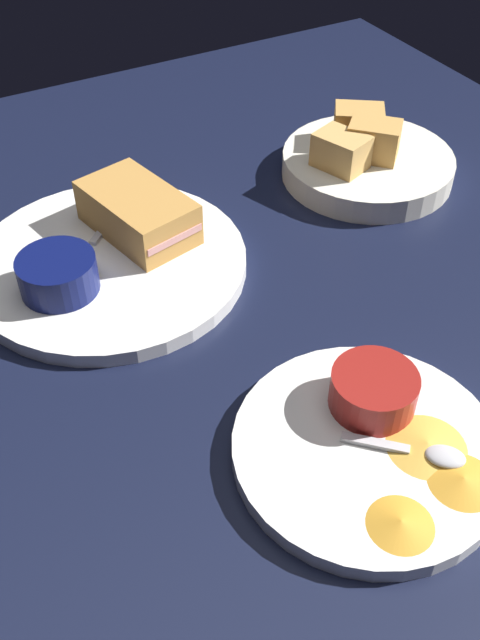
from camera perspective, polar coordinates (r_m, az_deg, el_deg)
The scene contains 10 objects.
ground_plane at distance 75.26cm, azimuth 0.03°, elevation 1.63°, with size 110.00×110.00×3.00cm, color black.
plate_sandwich_main at distance 77.50cm, azimuth -10.30°, elevation 4.46°, with size 29.01×29.01×1.60cm, color white.
sandwich_half_near at distance 78.95cm, azimuth -8.13°, elevation 8.46°, with size 14.49×10.32×4.80cm.
ramekin_dark_sauce at distance 72.82cm, azimuth -14.30°, elevation 3.63°, with size 7.84×7.84×3.69cm.
spoon_by_dark_ramekin at distance 77.79cm, azimuth -12.11°, elevation 5.41°, with size 7.99×8.06×0.80cm.
plate_chips_companion at distance 60.15cm, azimuth 10.03°, elevation -10.11°, with size 22.05×22.05×1.60cm, color white.
ramekin_light_gravy at distance 60.92cm, azimuth 10.58°, elevation -5.44°, with size 7.35×7.35×3.34cm.
spoon_by_gravy_ramekin at distance 59.49cm, azimuth 14.75°, elevation -10.21°, with size 7.90×8.15×0.80cm.
plantain_chip_scatter at distance 58.42cm, azimuth 14.97°, elevation -11.77°, with size 12.37×14.03×0.60cm.
bread_basket_rear at distance 92.11cm, azimuth 9.94°, elevation 12.41°, with size 21.14×21.14×7.41cm.
Camera 1 is at (49.35, -27.25, 48.37)cm, focal length 40.25 mm.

